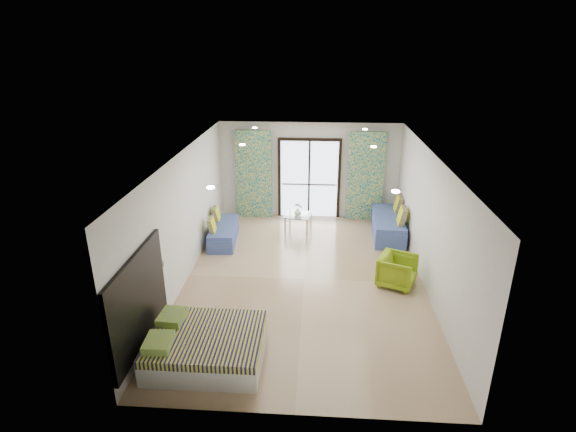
# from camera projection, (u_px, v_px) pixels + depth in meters

# --- Properties ---
(floor) EXTENTS (5.00, 7.50, 0.01)m
(floor) POSITION_uv_depth(u_px,v_px,m) (304.00, 279.00, 9.61)
(floor) COLOR #917556
(floor) RESTS_ON ground
(ceiling) EXTENTS (5.00, 7.50, 0.01)m
(ceiling) POSITION_uv_depth(u_px,v_px,m) (306.00, 156.00, 8.62)
(ceiling) COLOR silver
(ceiling) RESTS_ON ground
(wall_back) EXTENTS (5.00, 0.01, 2.70)m
(wall_back) POSITION_uv_depth(u_px,v_px,m) (309.00, 171.00, 12.60)
(wall_back) COLOR silver
(wall_back) RESTS_ON ground
(wall_front) EXTENTS (5.00, 0.01, 2.70)m
(wall_front) POSITION_uv_depth(u_px,v_px,m) (295.00, 332.00, 5.64)
(wall_front) COLOR silver
(wall_front) RESTS_ON ground
(wall_left) EXTENTS (0.01, 7.50, 2.70)m
(wall_left) POSITION_uv_depth(u_px,v_px,m) (184.00, 218.00, 9.27)
(wall_left) COLOR silver
(wall_left) RESTS_ON ground
(wall_right) EXTENTS (0.01, 7.50, 2.70)m
(wall_right) POSITION_uv_depth(u_px,v_px,m) (430.00, 224.00, 8.96)
(wall_right) COLOR silver
(wall_right) RESTS_ON ground
(balcony_door) EXTENTS (1.76, 0.08, 2.28)m
(balcony_door) POSITION_uv_depth(u_px,v_px,m) (309.00, 174.00, 12.60)
(balcony_door) COLOR black
(balcony_door) RESTS_ON floor
(balcony_rail) EXTENTS (1.52, 0.03, 0.04)m
(balcony_rail) POSITION_uv_depth(u_px,v_px,m) (309.00, 184.00, 12.73)
(balcony_rail) COLOR #595451
(balcony_rail) RESTS_ON balcony_door
(curtain_left) EXTENTS (1.00, 0.10, 2.50)m
(curtain_left) POSITION_uv_depth(u_px,v_px,m) (254.00, 175.00, 12.57)
(curtain_left) COLOR beige
(curtain_left) RESTS_ON floor
(curtain_right) EXTENTS (1.00, 0.10, 2.50)m
(curtain_right) POSITION_uv_depth(u_px,v_px,m) (365.00, 177.00, 12.37)
(curtain_right) COLOR beige
(curtain_right) RESTS_ON floor
(downlight_a) EXTENTS (0.12, 0.12, 0.02)m
(downlight_a) POSITION_uv_depth(u_px,v_px,m) (211.00, 187.00, 6.86)
(downlight_a) COLOR #FFE0B2
(downlight_a) RESTS_ON ceiling
(downlight_b) EXTENTS (0.12, 0.12, 0.02)m
(downlight_b) POSITION_uv_depth(u_px,v_px,m) (396.00, 191.00, 6.69)
(downlight_b) COLOR #FFE0B2
(downlight_b) RESTS_ON ceiling
(downlight_c) EXTENTS (0.12, 0.12, 0.02)m
(downlight_c) POSITION_uv_depth(u_px,v_px,m) (242.00, 145.00, 9.65)
(downlight_c) COLOR #FFE0B2
(downlight_c) RESTS_ON ceiling
(downlight_d) EXTENTS (0.12, 0.12, 0.02)m
(downlight_d) POSITION_uv_depth(u_px,v_px,m) (374.00, 147.00, 9.47)
(downlight_d) COLOR #FFE0B2
(downlight_d) RESTS_ON ceiling
(downlight_e) EXTENTS (0.12, 0.12, 0.02)m
(downlight_e) POSITION_uv_depth(u_px,v_px,m) (255.00, 128.00, 11.51)
(downlight_e) COLOR #FFE0B2
(downlight_e) RESTS_ON ceiling
(downlight_f) EXTENTS (0.12, 0.12, 0.02)m
(downlight_f) POSITION_uv_depth(u_px,v_px,m) (365.00, 129.00, 11.33)
(downlight_f) COLOR #FFE0B2
(downlight_f) RESTS_ON ceiling
(headboard) EXTENTS (0.06, 2.10, 1.50)m
(headboard) POSITION_uv_depth(u_px,v_px,m) (139.00, 301.00, 6.87)
(headboard) COLOR black
(headboard) RESTS_ON floor
(switch_plate) EXTENTS (0.02, 0.10, 0.10)m
(switch_plate) POSITION_uv_depth(u_px,v_px,m) (164.00, 263.00, 8.04)
(switch_plate) COLOR silver
(switch_plate) RESTS_ON wall_left
(bed) EXTENTS (1.77, 1.44, 0.61)m
(bed) POSITION_uv_depth(u_px,v_px,m) (206.00, 346.00, 7.10)
(bed) COLOR silver
(bed) RESTS_ON floor
(daybed_left) EXTENTS (0.74, 1.64, 0.79)m
(daybed_left) POSITION_uv_depth(u_px,v_px,m) (223.00, 232.00, 11.32)
(daybed_left) COLOR #3C4F90
(daybed_left) RESTS_ON floor
(daybed_right) EXTENTS (0.87, 1.98, 0.96)m
(daybed_right) POSITION_uv_depth(u_px,v_px,m) (389.00, 225.00, 11.66)
(daybed_right) COLOR #3C4F90
(daybed_right) RESTS_ON floor
(coffee_table) EXTENTS (0.76, 0.76, 0.77)m
(coffee_table) POSITION_uv_depth(u_px,v_px,m) (298.00, 216.00, 11.96)
(coffee_table) COLOR silver
(coffee_table) RESTS_ON floor
(vase) EXTENTS (0.21, 0.22, 0.19)m
(vase) POSITION_uv_depth(u_px,v_px,m) (298.00, 212.00, 11.85)
(vase) COLOR white
(vase) RESTS_ON coffee_table
(armchair) EXTENTS (0.89, 0.91, 0.73)m
(armchair) POSITION_uv_depth(u_px,v_px,m) (397.00, 269.00, 9.25)
(armchair) COLOR #7C9B14
(armchair) RESTS_ON floor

